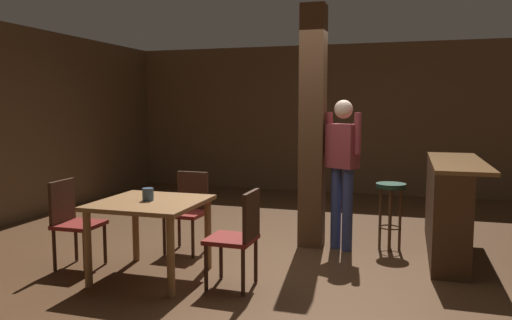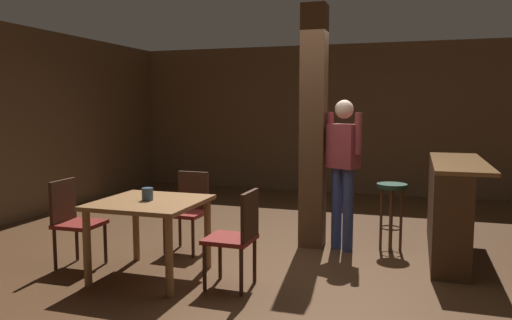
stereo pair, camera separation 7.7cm
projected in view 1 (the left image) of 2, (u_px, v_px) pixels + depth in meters
name	position (u px, v px, depth m)	size (l,w,h in m)	color
ground_plane	(270.00, 260.00, 5.38)	(10.80, 10.80, 0.00)	#4C301C
wall_back	(333.00, 119.00, 9.50)	(8.00, 0.10, 2.80)	brown
pillar	(313.00, 128.00, 5.80)	(0.28, 0.28, 2.80)	#4C301C
dining_table	(151.00, 213.00, 4.77)	(0.97, 0.97, 0.75)	brown
chair_north	(188.00, 207.00, 5.66)	(0.43, 0.43, 0.89)	maroon
chair_east	(239.00, 234.00, 4.49)	(0.43, 0.43, 0.89)	maroon
chair_west	(73.00, 219.00, 5.08)	(0.43, 0.43, 0.89)	maroon
napkin_cup	(148.00, 194.00, 4.76)	(0.11, 0.11, 0.12)	#33475B
standing_person	(342.00, 163.00, 5.67)	(0.45, 0.34, 1.72)	maroon
bar_counter	(446.00, 206.00, 5.59)	(0.56, 1.98, 1.05)	brown
bar_stool_near	(391.00, 200.00, 5.71)	(0.34, 0.34, 0.77)	#1E3828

